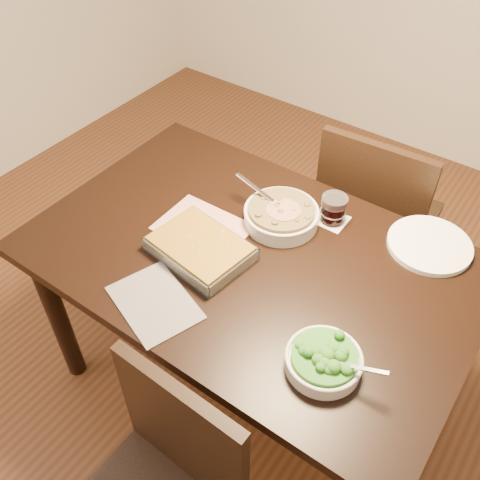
{
  "coord_description": "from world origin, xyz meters",
  "views": [
    {
      "loc": [
        0.66,
        -0.97,
        1.96
      ],
      "look_at": [
        -0.04,
        -0.01,
        0.8
      ],
      "focal_mm": 40.0,
      "sensor_mm": 36.0,
      "label": 1
    }
  ],
  "objects_px": {
    "wine_tumbler": "(334,208)",
    "chair_far": "(374,215)",
    "baking_dish": "(200,249)",
    "table": "(251,275)",
    "stew_bowl": "(281,215)",
    "dinner_plate": "(429,245)",
    "broccoli_bowl": "(324,360)"
  },
  "relations": [
    {
      "from": "dinner_plate",
      "to": "wine_tumbler",
      "type": "bearing_deg",
      "value": -167.72
    },
    {
      "from": "wine_tumbler",
      "to": "stew_bowl",
      "type": "bearing_deg",
      "value": -140.75
    },
    {
      "from": "broccoli_bowl",
      "to": "wine_tumbler",
      "type": "xyz_separation_m",
      "value": [
        -0.26,
        0.52,
        0.02
      ]
    },
    {
      "from": "broccoli_bowl",
      "to": "dinner_plate",
      "type": "bearing_deg",
      "value": 84.19
    },
    {
      "from": "broccoli_bowl",
      "to": "wine_tumbler",
      "type": "distance_m",
      "value": 0.58
    },
    {
      "from": "baking_dish",
      "to": "dinner_plate",
      "type": "height_order",
      "value": "baking_dish"
    },
    {
      "from": "baking_dish",
      "to": "chair_far",
      "type": "height_order",
      "value": "chair_far"
    },
    {
      "from": "baking_dish",
      "to": "chair_far",
      "type": "bearing_deg",
      "value": 77.78
    },
    {
      "from": "dinner_plate",
      "to": "stew_bowl",
      "type": "bearing_deg",
      "value": -158.37
    },
    {
      "from": "wine_tumbler",
      "to": "dinner_plate",
      "type": "height_order",
      "value": "wine_tumbler"
    },
    {
      "from": "table",
      "to": "baking_dish",
      "type": "height_order",
      "value": "baking_dish"
    },
    {
      "from": "baking_dish",
      "to": "chair_far",
      "type": "relative_size",
      "value": 0.36
    },
    {
      "from": "dinner_plate",
      "to": "chair_far",
      "type": "distance_m",
      "value": 0.49
    },
    {
      "from": "chair_far",
      "to": "baking_dish",
      "type": "bearing_deg",
      "value": 67.01
    },
    {
      "from": "dinner_plate",
      "to": "chair_far",
      "type": "height_order",
      "value": "chair_far"
    },
    {
      "from": "stew_bowl",
      "to": "broccoli_bowl",
      "type": "distance_m",
      "value": 0.56
    },
    {
      "from": "table",
      "to": "dinner_plate",
      "type": "xyz_separation_m",
      "value": [
        0.44,
        0.36,
        0.1
      ]
    },
    {
      "from": "table",
      "to": "chair_far",
      "type": "height_order",
      "value": "chair_far"
    },
    {
      "from": "broccoli_bowl",
      "to": "chair_far",
      "type": "xyz_separation_m",
      "value": [
        -0.24,
        0.89,
        -0.27
      ]
    },
    {
      "from": "table",
      "to": "broccoli_bowl",
      "type": "distance_m",
      "value": 0.46
    },
    {
      "from": "table",
      "to": "chair_far",
      "type": "distance_m",
      "value": 0.7
    },
    {
      "from": "wine_tumbler",
      "to": "chair_far",
      "type": "bearing_deg",
      "value": 86.97
    },
    {
      "from": "baking_dish",
      "to": "chair_far",
      "type": "distance_m",
      "value": 0.85
    },
    {
      "from": "broccoli_bowl",
      "to": "wine_tumbler",
      "type": "height_order",
      "value": "wine_tumbler"
    },
    {
      "from": "table",
      "to": "broccoli_bowl",
      "type": "bearing_deg",
      "value": -30.41
    },
    {
      "from": "stew_bowl",
      "to": "chair_far",
      "type": "relative_size",
      "value": 0.3
    },
    {
      "from": "baking_dish",
      "to": "wine_tumbler",
      "type": "bearing_deg",
      "value": 63.94
    },
    {
      "from": "table",
      "to": "wine_tumbler",
      "type": "height_order",
      "value": "wine_tumbler"
    },
    {
      "from": "table",
      "to": "wine_tumbler",
      "type": "relative_size",
      "value": 14.61
    },
    {
      "from": "stew_bowl",
      "to": "chair_far",
      "type": "distance_m",
      "value": 0.58
    },
    {
      "from": "wine_tumbler",
      "to": "dinner_plate",
      "type": "xyz_separation_m",
      "value": [
        0.31,
        0.07,
        -0.04
      ]
    },
    {
      "from": "stew_bowl",
      "to": "wine_tumbler",
      "type": "height_order",
      "value": "wine_tumbler"
    }
  ]
}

